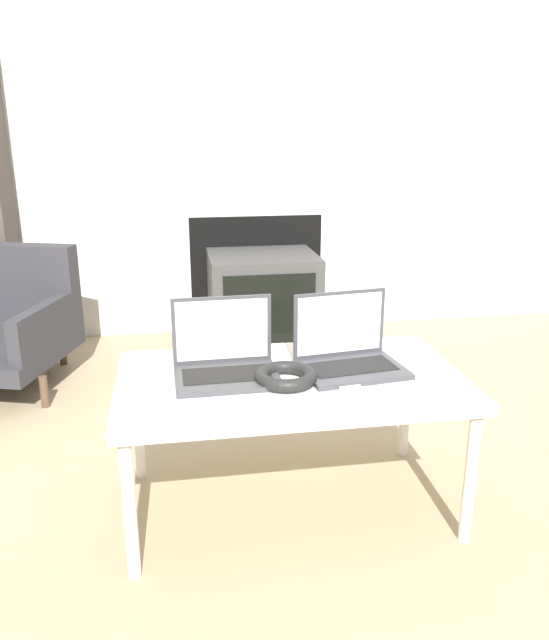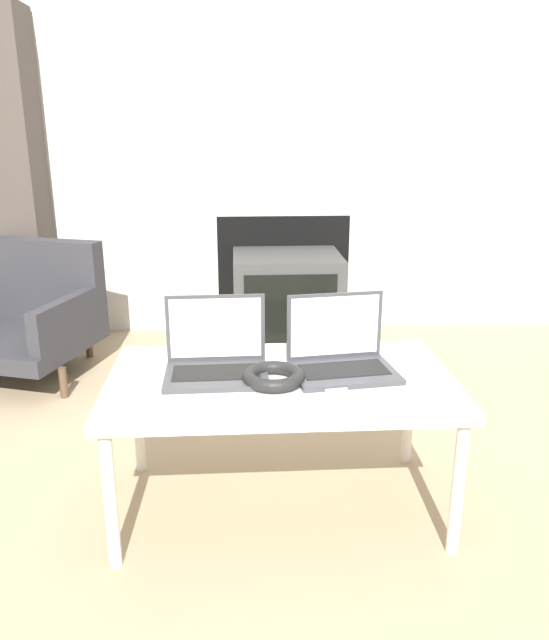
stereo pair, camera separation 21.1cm
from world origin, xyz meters
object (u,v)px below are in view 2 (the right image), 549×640
headphones (274,377)px  armchair (25,313)px  laptop_right (340,355)px  phone (337,393)px  tv (287,299)px  laptop_left (216,357)px

headphones → armchair: bearing=131.2°
laptop_right → phone: (-0.04, -0.19, -0.05)m
phone → armchair: bearing=133.3°
headphones → phone: 0.20m
laptop_right → tv: size_ratio=0.57×
laptop_right → tv: bearing=84.0°
tv → armchair: 1.36m
tv → headphones: bearing=-96.0°
laptop_left → tv: size_ratio=0.53×
laptop_right → armchair: (-1.36, 1.22, -0.21)m
headphones → laptop_right: bearing=23.7°
laptop_left → armchair: (-0.98, 1.22, -0.21)m
headphones → tv: tv is taller
phone → tv: bearing=90.1°
laptop_left → phone: size_ratio=2.38×
laptop_left → headphones: bearing=-30.1°
laptop_left → armchair: size_ratio=0.38×
laptop_left → phone: 0.40m
tv → armchair: armchair is taller
armchair → phone: bearing=-28.9°
laptop_right → headphones: size_ratio=1.81×
laptop_left → phone: (0.35, -0.19, -0.05)m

